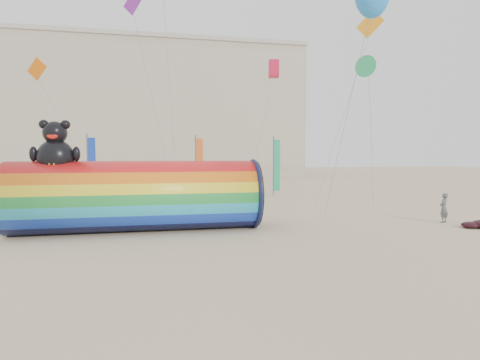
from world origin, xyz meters
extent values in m
plane|color=#CCB58C|center=(0.00, 0.00, 0.00)|extent=(160.00, 160.00, 0.00)
cube|color=#B7AD99|center=(-12.00, 46.00, 10.00)|extent=(60.00, 15.00, 20.00)
cube|color=#28303D|center=(-12.00, 38.44, 10.50)|extent=(59.50, 0.12, 17.00)
cube|color=#B2ADA0|center=(-12.00, 46.00, 20.30)|extent=(60.40, 15.40, 0.60)
cylinder|color=red|center=(-4.31, 2.06, 1.66)|extent=(11.41, 3.33, 3.33)
torus|color=#0F1438|center=(1.28, 2.06, 1.66)|extent=(0.23, 3.49, 3.49)
cylinder|color=black|center=(1.41, 2.06, 1.66)|extent=(0.06, 3.30, 3.30)
ellipsoid|color=black|center=(-7.93, 2.06, 3.47)|extent=(1.63, 1.46, 1.71)
ellipsoid|color=#F1AC19|center=(-7.93, 1.54, 3.38)|extent=(0.84, 0.37, 0.73)
sphere|color=black|center=(-7.93, 2.06, 4.61)|extent=(1.05, 1.05, 1.05)
sphere|color=black|center=(-8.39, 2.06, 4.99)|extent=(0.42, 0.42, 0.42)
sphere|color=black|center=(-7.47, 2.06, 4.99)|extent=(0.42, 0.42, 0.42)
ellipsoid|color=red|center=(-7.93, 1.63, 4.47)|extent=(0.46, 0.17, 0.29)
ellipsoid|color=black|center=(-8.83, 1.97, 3.66)|extent=(0.34, 0.34, 0.68)
ellipsoid|color=black|center=(-7.03, 1.97, 3.66)|extent=(0.34, 0.34, 0.68)
imported|color=#53565A|center=(11.49, 1.04, 0.79)|extent=(0.69, 0.60, 1.59)
ellipsoid|color=#360913|center=(11.73, -0.52, 0.16)|extent=(0.91, 0.77, 0.32)
cylinder|color=#59595E|center=(-8.89, 13.94, 2.60)|extent=(0.10, 0.10, 5.20)
cube|color=#1638AC|center=(-8.58, 13.94, 2.65)|extent=(0.56, 0.06, 4.50)
cylinder|color=#59595E|center=(-0.67, 14.14, 2.60)|extent=(0.10, 0.10, 5.20)
cube|color=orange|center=(-0.36, 14.14, 2.65)|extent=(0.56, 0.06, 4.50)
cylinder|color=#59595E|center=(6.23, 15.42, 2.60)|extent=(0.10, 0.10, 5.20)
cube|color=#19A36F|center=(6.54, 15.42, 2.65)|extent=(0.56, 0.06, 4.50)
cone|color=#28BE70|center=(8.68, 4.08, 8.67)|extent=(1.24, 1.24, 1.11)
cube|color=purple|center=(-5.07, 10.17, 13.62)|extent=(0.86, 0.06, 1.20)
cube|color=#FFA11A|center=(10.42, 7.08, 12.27)|extent=(1.05, 0.06, 1.47)
cube|color=red|center=(5.48, 12.93, 10.41)|extent=(0.80, 0.80, 1.28)
cube|color=orange|center=(-11.02, 10.05, 9.07)|extent=(0.85, 0.06, 1.20)
camera|label=1|loc=(-2.99, -16.25, 3.67)|focal=28.00mm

